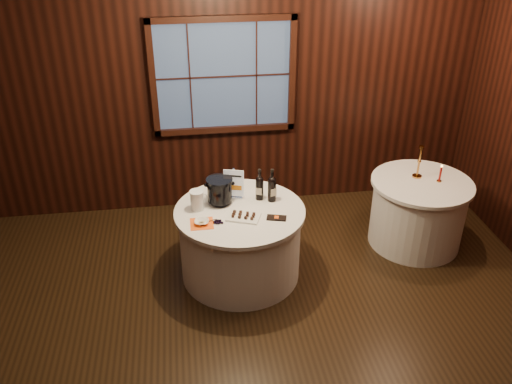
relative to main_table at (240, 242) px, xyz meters
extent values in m
plane|color=black|center=(0.00, -1.00, -0.39)|extent=(6.00, 6.00, 0.00)
cube|color=black|center=(0.00, 1.50, 1.11)|extent=(6.00, 0.02, 3.00)
cube|color=#384D76|center=(0.00, 1.47, 1.26)|extent=(1.50, 0.01, 1.20)
cylinder|color=white|center=(0.00, 0.00, -0.02)|extent=(1.20, 1.20, 0.73)
cylinder|color=white|center=(0.00, 0.00, 0.36)|extent=(1.28, 1.28, 0.04)
cylinder|color=white|center=(2.00, 0.30, -0.02)|extent=(1.00, 1.00, 0.73)
cylinder|color=white|center=(2.00, 0.30, 0.36)|extent=(1.08, 1.08, 0.04)
cube|color=silver|center=(-0.03, 0.24, 0.39)|extent=(0.19, 0.14, 0.02)
cube|color=silver|center=(-0.03, 0.24, 0.56)|extent=(0.03, 0.02, 0.31)
cube|color=white|center=(-0.03, 0.23, 0.56)|extent=(0.20, 0.06, 0.29)
cylinder|color=black|center=(0.22, 0.18, 0.49)|extent=(0.08, 0.08, 0.21)
sphere|color=black|center=(0.22, 0.18, 0.60)|extent=(0.08, 0.08, 0.08)
cylinder|color=black|center=(0.22, 0.18, 0.65)|extent=(0.03, 0.03, 0.10)
cylinder|color=black|center=(0.22, 0.18, 0.70)|extent=(0.03, 0.03, 0.02)
cube|color=beige|center=(0.22, 0.14, 0.49)|extent=(0.06, 0.02, 0.07)
cylinder|color=black|center=(0.34, 0.13, 0.49)|extent=(0.08, 0.08, 0.22)
sphere|color=black|center=(0.34, 0.13, 0.61)|extent=(0.08, 0.08, 0.08)
cylinder|color=black|center=(0.34, 0.13, 0.67)|extent=(0.03, 0.03, 0.10)
cylinder|color=black|center=(0.34, 0.13, 0.72)|extent=(0.04, 0.04, 0.02)
cube|color=beige|center=(0.34, 0.09, 0.49)|extent=(0.06, 0.02, 0.08)
cylinder|color=black|center=(-0.18, 0.16, 0.40)|extent=(0.19, 0.19, 0.03)
cylinder|color=black|center=(-0.18, 0.16, 0.52)|extent=(0.24, 0.24, 0.21)
cylinder|color=black|center=(-0.18, 0.16, 0.64)|extent=(0.26, 0.26, 0.02)
cube|color=white|center=(0.02, -0.15, 0.39)|extent=(0.36, 0.30, 0.02)
cube|color=black|center=(0.33, -0.21, 0.39)|extent=(0.20, 0.14, 0.02)
cylinder|color=#352513|center=(-0.29, -0.19, 0.40)|extent=(0.06, 0.03, 0.03)
cylinder|color=white|center=(-0.41, 0.07, 0.48)|extent=(0.13, 0.13, 0.19)
cylinder|color=white|center=(-0.41, 0.07, 0.58)|extent=(0.14, 0.14, 0.01)
torus|color=white|center=(-0.34, 0.07, 0.49)|extent=(0.09, 0.05, 0.10)
cube|color=#FF5E15|center=(-0.38, -0.20, 0.38)|extent=(0.22, 0.22, 0.00)
imported|color=white|center=(-0.38, -0.20, 0.40)|extent=(0.15, 0.15, 0.03)
cylinder|color=#BA7F3A|center=(1.98, 0.41, 0.39)|extent=(0.10, 0.10, 0.02)
cylinder|color=#BA7F3A|center=(1.98, 0.41, 0.56)|extent=(0.02, 0.02, 0.32)
cylinder|color=#BA7F3A|center=(1.98, 0.41, 0.73)|extent=(0.05, 0.05, 0.03)
cylinder|color=#BA7F3A|center=(2.17, 0.27, 0.39)|extent=(0.05, 0.05, 0.01)
cylinder|color=#9C100C|center=(2.17, 0.27, 0.47)|extent=(0.02, 0.02, 0.16)
sphere|color=#FFB23F|center=(2.17, 0.27, 0.57)|extent=(0.02, 0.02, 0.02)
camera|label=1|loc=(-0.48, -4.48, 3.11)|focal=38.00mm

